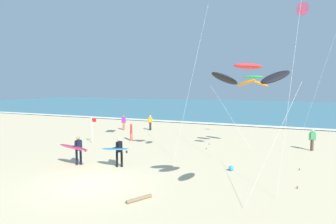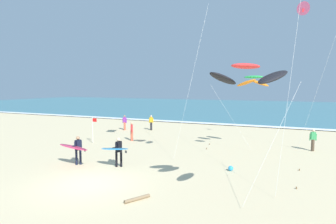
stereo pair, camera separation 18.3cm
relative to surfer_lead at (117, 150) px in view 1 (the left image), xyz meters
name	(u,v)px [view 1 (the left image)]	position (x,y,z in m)	size (l,w,h in m)	color
ground_plane	(91,184)	(0.34, -2.79, -1.04)	(160.00, 160.00, 0.00)	beige
ocean_water	(248,107)	(0.34, 50.04, -1.00)	(160.00, 60.00, 0.08)	teal
shoreline_foam	(213,124)	(0.34, 20.34, -0.96)	(160.00, 1.39, 0.01)	white
surfer_lead	(117,150)	(0.00, 0.00, 0.00)	(2.02, 1.01, 1.71)	black
surfer_trailing	(76,148)	(-2.44, -0.61, 0.00)	(2.30, 1.02, 1.71)	black
kite_arc_scarlet_near	(248,74)	(7.49, -2.69, 4.03)	(3.50, 4.52, 5.45)	black
kite_arc_emerald_far	(253,81)	(6.47, 7.27, 3.95)	(4.45, 3.05, 5.38)	orange
kite_delta_rose_low	(303,10)	(9.52, 9.46, 9.01)	(2.97, 1.59, 10.61)	pink
bystander_yellow_top	(150,123)	(-4.58, 13.03, -0.23)	(0.50, 0.22, 1.59)	black
bystander_purple_top	(124,123)	(-7.15, 11.91, -0.23)	(0.50, 0.22, 1.59)	#D8593F
bystander_red_top	(131,131)	(-3.40, 7.19, -0.23)	(0.33, 0.43, 1.59)	#D8593F
bystander_green_top	(312,140)	(10.46, 9.20, -0.23)	(0.48, 0.28, 1.59)	#4C3D2D
lifeguard_flag	(93,128)	(-5.75, 5.06, 0.23)	(0.45, 0.05, 2.10)	silver
beach_ball	(231,168)	(6.08, 1.99, -0.90)	(0.28, 0.28, 0.28)	#2D99DB
driftwood_log	(139,199)	(3.43, -3.59, -0.97)	(0.14, 0.14, 1.17)	#846B4C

